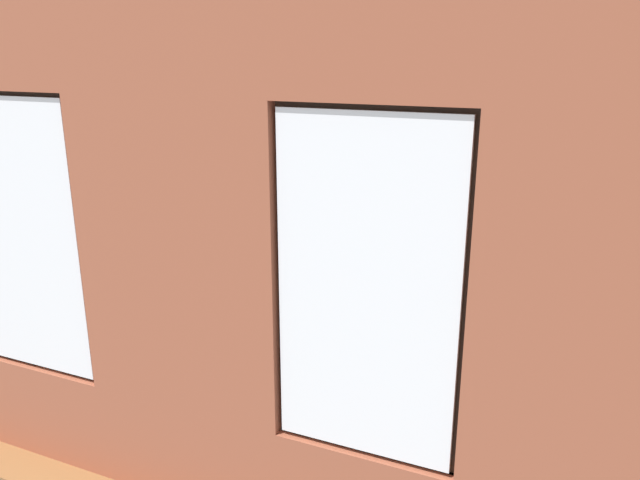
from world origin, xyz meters
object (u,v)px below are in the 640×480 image
Objects in this scene: potted_plant_mid_room_small at (404,282)px; potted_plant_corner_near_left at (639,262)px; potted_plant_near_tv at (109,264)px; couch_left at (630,359)px; coffee_table at (298,295)px; candle_jar at (298,286)px; media_console at (128,264)px; remote_gray at (301,296)px; couch_by_window at (240,404)px; cup_ceramic at (260,286)px; remote_silver at (290,284)px; table_plant_small at (334,281)px; papasan_chair at (375,233)px; tv_flatscreen at (123,217)px; potted_plant_between_couches at (420,399)px.

potted_plant_corner_near_left is at bearing -146.43° from potted_plant_mid_room_small.
potted_plant_near_tv is 1.79× the size of potted_plant_mid_room_small.
couch_left is 3.15m from coffee_table.
candle_jar is 2.07m from potted_plant_near_tv.
couch_left is 5.69m from media_console.
coffee_table is 7.37× the size of remote_gray.
couch_left is (-2.68, -1.94, -0.00)m from couch_by_window.
cup_ceramic is (3.53, 0.08, 0.14)m from couch_left.
cup_ceramic is at bearing 168.37° from media_console.
media_console is at bearing -32.07° from remote_silver.
papasan_chair reaches higher than table_plant_small.
coffee_table is 0.10m from candle_jar.
remote_silver is at bearing 175.15° from tv_flatscreen.
coffee_table is (3.15, -0.05, 0.05)m from couch_left.
tv_flatscreen is (2.37, -0.20, 0.44)m from remote_silver.
table_plant_small reaches higher than cup_ceramic.
couch_by_window is 2.05m from cup_ceramic.
tv_flatscreen is (2.87, -0.16, 0.34)m from table_plant_small.
potted_plant_between_couches is at bearing 140.36° from cup_ceramic.
papasan_chair is 1.88× the size of potted_plant_mid_room_small.
potted_plant_mid_room_small reaches higher than coffee_table.
remote_gray is 0.31× the size of potted_plant_mid_room_small.
potted_plant_between_couches is (-1.81, 1.95, 0.29)m from coffee_table.
tv_flatscreen is 6.21m from potted_plant_corner_near_left.
potted_plant_corner_near_left reaches higher than potted_plant_near_tv.
media_console is 6.20m from potted_plant_corner_near_left.
potted_plant_corner_near_left is (-3.21, -2.54, 0.01)m from remote_gray.
coffee_table is at bearing -76.56° from couch_by_window.
coffee_table is 1.38× the size of media_console.
remote_silver is 4.15m from potted_plant_corner_near_left.
remote_silver is at bearing -35.33° from coffee_table.
papasan_chair is 3.58m from potted_plant_near_tv.
potted_plant_near_tv is 3.22m from potted_plant_mid_room_small.
cup_ceramic reaches higher than remote_gray.
tv_flatscreen is at bearing -11.70° from cup_ceramic.
couch_left is 5.17m from potted_plant_near_tv.
potted_plant_near_tv reaches higher than coffee_table.
coffee_table is 0.17m from remote_gray.
papasan_chair is at bearing -84.22° from couch_by_window.
potted_plant_near_tv reaches higher than table_plant_small.
tv_flatscreen is at bearing -32.14° from remote_silver.
remote_gray is 0.17× the size of potted_plant_near_tv.
candle_jar is 1.22m from potted_plant_mid_room_small.
potted_plant_between_couches is at bearing 124.93° from table_plant_small.
candle_jar is at bearing 41.80° from potted_plant_mid_room_small.
candle_jar is at bearing 89.11° from papasan_chair.
cup_ceramic is 0.09× the size of potted_plant_near_tv.
potted_plant_mid_room_small is at bearing 33.57° from potted_plant_corner_near_left.
potted_plant_between_couches reaches higher than potted_plant_mid_room_small.
couch_left reaches higher than remote_silver.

